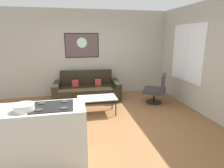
% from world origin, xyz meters
% --- Properties ---
extents(ground, '(6.40, 6.40, 0.04)m').
position_xyz_m(ground, '(0.00, 0.00, -0.02)').
color(ground, brown).
extents(back_wall, '(6.40, 0.05, 2.80)m').
position_xyz_m(back_wall, '(0.00, 2.42, 1.40)').
color(back_wall, '#AEA898').
rests_on(back_wall, ground).
extents(right_wall, '(0.05, 6.40, 2.80)m').
position_xyz_m(right_wall, '(2.62, 0.30, 1.40)').
color(right_wall, '#AFAB99').
rests_on(right_wall, ground).
extents(couch, '(2.07, 1.02, 0.88)m').
position_xyz_m(couch, '(-0.21, 1.82, 0.28)').
color(couch, black).
rests_on(couch, ground).
extents(coffee_table, '(0.99, 0.55, 0.44)m').
position_xyz_m(coffee_table, '(-0.05, 0.62, 0.40)').
color(coffee_table, silver).
rests_on(coffee_table, ground).
extents(armchair, '(0.86, 0.87, 0.88)m').
position_xyz_m(armchair, '(1.81, 1.04, 0.42)').
color(armchair, black).
rests_on(armchair, ground).
extents(kitchen_counter, '(1.49, 0.63, 0.96)m').
position_xyz_m(kitchen_counter, '(-1.20, -1.14, 0.47)').
color(kitchen_counter, silver).
rests_on(kitchen_counter, ground).
extents(mixing_bowl, '(0.28, 0.28, 0.10)m').
position_xyz_m(mixing_bowl, '(-1.30, -1.23, 0.99)').
color(mixing_bowl, silver).
rests_on(mixing_bowl, kitchen_counter).
extents(wall_painting, '(1.10, 0.03, 0.78)m').
position_xyz_m(wall_painting, '(-0.29, 2.38, 1.67)').
color(wall_painting, black).
extents(window, '(0.03, 1.46, 1.61)m').
position_xyz_m(window, '(2.59, 0.90, 1.49)').
color(window, silver).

